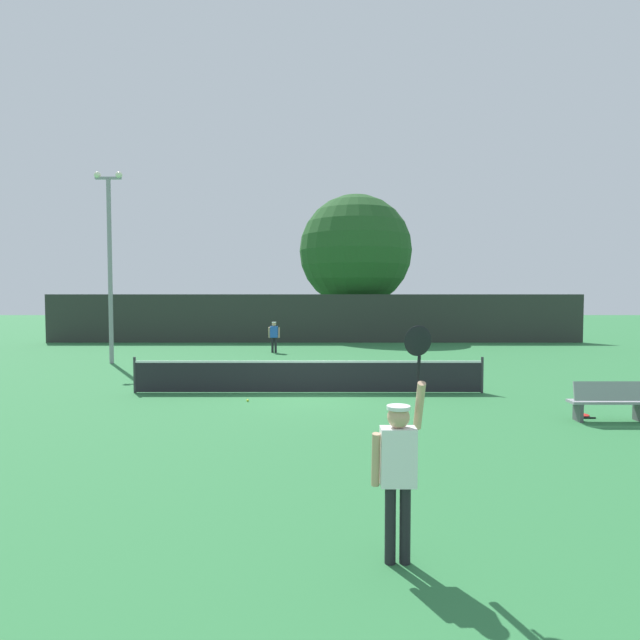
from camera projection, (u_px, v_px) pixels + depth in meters
ground_plane at (308, 393)px, 15.39m from camera, size 120.00×120.00×0.00m
tennis_net at (308, 376)px, 15.36m from camera, size 10.41×0.08×1.07m
perimeter_fence at (314, 318)px, 31.61m from camera, size 32.88×0.12×2.95m
player_serving at (399, 459)px, 5.57m from camera, size 0.67×0.40×2.58m
player_receiving at (274, 334)px, 26.06m from camera, size 0.57×0.23×1.55m
tennis_ball at (247, 400)px, 14.11m from camera, size 0.07×0.07×0.07m
spare_racket at (583, 415)px, 12.46m from camera, size 0.28×0.52×0.04m
courtside_bench at (610, 401)px, 11.86m from camera, size 1.80×0.44×0.95m
light_pole at (109, 255)px, 21.82m from camera, size 1.18×0.28×8.08m
large_tree at (355, 251)px, 34.94m from camera, size 7.56×7.56×9.66m
parked_car_near at (335, 325)px, 37.10m from camera, size 2.35×4.38×1.69m
parked_car_mid at (404, 323)px, 38.93m from camera, size 2.40×4.40×1.69m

